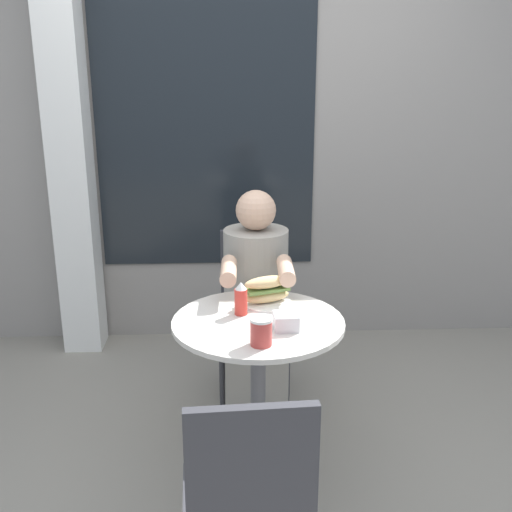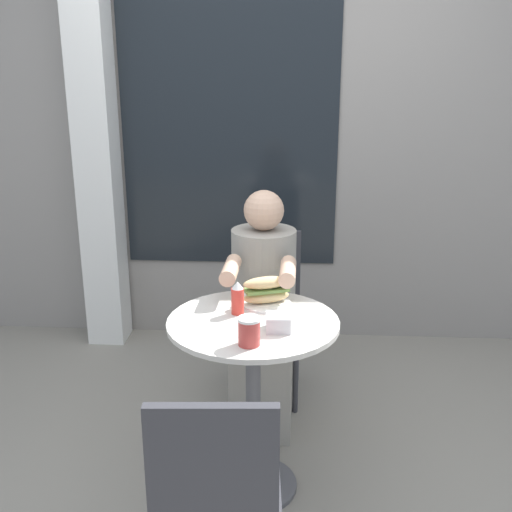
% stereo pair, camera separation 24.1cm
% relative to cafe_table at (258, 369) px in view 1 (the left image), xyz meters
% --- Properties ---
extents(ground_plane, '(8.00, 8.00, 0.00)m').
position_rel_cafe_table_xyz_m(ground_plane, '(0.00, 0.00, -0.55)').
color(ground_plane, gray).
extents(storefront_wall, '(8.00, 0.09, 2.80)m').
position_rel_cafe_table_xyz_m(storefront_wall, '(-0.00, 1.58, 0.85)').
color(storefront_wall, gray).
rests_on(storefront_wall, ground_plane).
extents(lattice_pillar, '(0.23, 0.23, 2.40)m').
position_rel_cafe_table_xyz_m(lattice_pillar, '(-1.03, 1.41, 0.65)').
color(lattice_pillar, silver).
rests_on(lattice_pillar, ground_plane).
extents(cafe_table, '(0.67, 0.67, 0.76)m').
position_rel_cafe_table_xyz_m(cafe_table, '(0.00, 0.00, 0.00)').
color(cafe_table, beige).
rests_on(cafe_table, ground_plane).
extents(diner_chair, '(0.39, 0.39, 0.87)m').
position_rel_cafe_table_xyz_m(diner_chair, '(0.02, 0.84, -0.03)').
color(diner_chair, '#333338').
rests_on(diner_chair, ground_plane).
extents(seated_diner, '(0.31, 0.55, 1.16)m').
position_rel_cafe_table_xyz_m(seated_diner, '(0.01, 0.50, -0.04)').
color(seated_diner, gray).
rests_on(seated_diner, ground_plane).
extents(empty_chair_across, '(0.40, 0.40, 0.87)m').
position_rel_cafe_table_xyz_m(empty_chair_across, '(-0.06, -0.72, -0.03)').
color(empty_chair_across, '#333338').
rests_on(empty_chair_across, ground_plane).
extents(sandwich_on_plate, '(0.21, 0.20, 0.12)m').
position_rel_cafe_table_xyz_m(sandwich_on_plate, '(0.04, 0.17, 0.26)').
color(sandwich_on_plate, white).
rests_on(sandwich_on_plate, cafe_table).
extents(drink_cup, '(0.08, 0.08, 0.10)m').
position_rel_cafe_table_xyz_m(drink_cup, '(0.00, -0.22, 0.26)').
color(drink_cup, '#B73D38').
rests_on(drink_cup, cafe_table).
extents(napkin_box, '(0.10, 0.10, 0.06)m').
position_rel_cafe_table_xyz_m(napkin_box, '(0.10, -0.09, 0.24)').
color(napkin_box, silver).
rests_on(napkin_box, cafe_table).
extents(condiment_bottle, '(0.05, 0.05, 0.13)m').
position_rel_cafe_table_xyz_m(condiment_bottle, '(-0.06, 0.06, 0.27)').
color(condiment_bottle, red).
rests_on(condiment_bottle, cafe_table).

